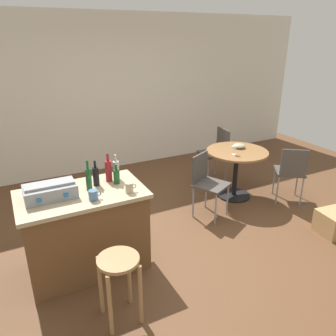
{
  "coord_description": "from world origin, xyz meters",
  "views": [
    {
      "loc": [
        -1.86,
        -2.92,
        2.31
      ],
      "look_at": [
        -0.2,
        0.3,
        0.85
      ],
      "focal_mm": 35.28,
      "sensor_mm": 36.0,
      "label": 1
    }
  ],
  "objects_px": {
    "bottle_3": "(116,170)",
    "wine_glass": "(234,147)",
    "folding_chair_far": "(216,150)",
    "cardboard_box": "(336,222)",
    "folding_chair_left": "(207,180)",
    "wooden_stool": "(119,274)",
    "folding_chair_near": "(291,170)",
    "serving_bowl": "(239,146)",
    "bottle_2": "(109,170)",
    "bottle_4": "(96,176)",
    "cup_0": "(129,188)",
    "bottle_1": "(117,176)",
    "bottle_0": "(89,179)",
    "toolbox": "(50,191)",
    "cup_1": "(93,195)",
    "dining_table": "(236,162)",
    "kitchen_island": "(85,231)"
  },
  "relations": [
    {
      "from": "dining_table",
      "to": "folding_chair_near",
      "type": "height_order",
      "value": "folding_chair_near"
    },
    {
      "from": "wooden_stool",
      "to": "wine_glass",
      "type": "xyz_separation_m",
      "value": [
        2.2,
        1.35,
        0.38
      ]
    },
    {
      "from": "cup_0",
      "to": "dining_table",
      "type": "bearing_deg",
      "value": 23.05
    },
    {
      "from": "bottle_2",
      "to": "bottle_4",
      "type": "xyz_separation_m",
      "value": [
        -0.15,
        -0.04,
        -0.02
      ]
    },
    {
      "from": "folding_chair_near",
      "to": "folding_chair_far",
      "type": "xyz_separation_m",
      "value": [
        -0.48,
        1.18,
        0.02
      ]
    },
    {
      "from": "toolbox",
      "to": "cup_1",
      "type": "height_order",
      "value": "toolbox"
    },
    {
      "from": "toolbox",
      "to": "bottle_1",
      "type": "height_order",
      "value": "bottle_1"
    },
    {
      "from": "cardboard_box",
      "to": "kitchen_island",
      "type": "bearing_deg",
      "value": 165.39
    },
    {
      "from": "folding_chair_far",
      "to": "toolbox",
      "type": "xyz_separation_m",
      "value": [
        -2.83,
        -1.29,
        0.43
      ]
    },
    {
      "from": "bottle_3",
      "to": "wine_glass",
      "type": "relative_size",
      "value": 1.9
    },
    {
      "from": "dining_table",
      "to": "folding_chair_left",
      "type": "distance_m",
      "value": 0.75
    },
    {
      "from": "kitchen_island",
      "to": "bottle_0",
      "type": "bearing_deg",
      "value": 10.53
    },
    {
      "from": "wooden_stool",
      "to": "serving_bowl",
      "type": "relative_size",
      "value": 3.47
    },
    {
      "from": "bottle_1",
      "to": "bottle_2",
      "type": "xyz_separation_m",
      "value": [
        -0.05,
        0.1,
        0.04
      ]
    },
    {
      "from": "cup_1",
      "to": "wine_glass",
      "type": "height_order",
      "value": "cup_1"
    },
    {
      "from": "wine_glass",
      "to": "bottle_0",
      "type": "bearing_deg",
      "value": -166.9
    },
    {
      "from": "folding_chair_near",
      "to": "bottle_2",
      "type": "xyz_separation_m",
      "value": [
        -2.69,
        0.01,
        0.49
      ]
    },
    {
      "from": "bottle_3",
      "to": "wine_glass",
      "type": "xyz_separation_m",
      "value": [
        1.86,
        0.36,
        -0.14
      ]
    },
    {
      "from": "folding_chair_left",
      "to": "folding_chair_near",
      "type": "bearing_deg",
      "value": -10.62
    },
    {
      "from": "bottle_0",
      "to": "bottle_4",
      "type": "relative_size",
      "value": 1.18
    },
    {
      "from": "folding_chair_near",
      "to": "folding_chair_far",
      "type": "relative_size",
      "value": 0.97
    },
    {
      "from": "folding_chair_far",
      "to": "serving_bowl",
      "type": "relative_size",
      "value": 4.88
    },
    {
      "from": "folding_chair_far",
      "to": "cardboard_box",
      "type": "distance_m",
      "value": 2.15
    },
    {
      "from": "folding_chair_near",
      "to": "bottle_2",
      "type": "relative_size",
      "value": 2.78
    },
    {
      "from": "folding_chair_left",
      "to": "wooden_stool",
      "type": "bearing_deg",
      "value": -144.25
    },
    {
      "from": "bottle_1",
      "to": "cup_0",
      "type": "xyz_separation_m",
      "value": [
        0.04,
        -0.26,
        -0.03
      ]
    },
    {
      "from": "bottle_1",
      "to": "cup_1",
      "type": "height_order",
      "value": "bottle_1"
    },
    {
      "from": "bottle_0",
      "to": "cup_1",
      "type": "relative_size",
      "value": 2.58
    },
    {
      "from": "kitchen_island",
      "to": "serving_bowl",
      "type": "xyz_separation_m",
      "value": [
        2.54,
        0.73,
        0.33
      ]
    },
    {
      "from": "folding_chair_far",
      "to": "serving_bowl",
      "type": "xyz_separation_m",
      "value": [
        -0.01,
        -0.58,
        0.25
      ]
    },
    {
      "from": "bottle_1",
      "to": "cardboard_box",
      "type": "relative_size",
      "value": 0.5
    },
    {
      "from": "folding_chair_left",
      "to": "serving_bowl",
      "type": "bearing_deg",
      "value": 24.17
    },
    {
      "from": "folding_chair_near",
      "to": "bottle_1",
      "type": "distance_m",
      "value": 2.68
    },
    {
      "from": "folding_chair_near",
      "to": "serving_bowl",
      "type": "height_order",
      "value": "folding_chair_near"
    },
    {
      "from": "bottle_1",
      "to": "wooden_stool",
      "type": "bearing_deg",
      "value": -109.45
    },
    {
      "from": "cup_0",
      "to": "wine_glass",
      "type": "distance_m",
      "value": 2.0
    },
    {
      "from": "kitchen_island",
      "to": "bottle_0",
      "type": "distance_m",
      "value": 0.57
    },
    {
      "from": "bottle_3",
      "to": "cup_0",
      "type": "xyz_separation_m",
      "value": [
        0.01,
        -0.37,
        -0.05
      ]
    },
    {
      "from": "bottle_1",
      "to": "bottle_0",
      "type": "bearing_deg",
      "value": -174.02
    },
    {
      "from": "bottle_3",
      "to": "wine_glass",
      "type": "height_order",
      "value": "bottle_3"
    },
    {
      "from": "bottle_4",
      "to": "bottle_2",
      "type": "bearing_deg",
      "value": 16.72
    },
    {
      "from": "folding_chair_left",
      "to": "wine_glass",
      "type": "height_order",
      "value": "wine_glass"
    },
    {
      "from": "kitchen_island",
      "to": "cup_0",
      "type": "distance_m",
      "value": 0.68
    },
    {
      "from": "bottle_2",
      "to": "cup_0",
      "type": "relative_size",
      "value": 2.69
    },
    {
      "from": "toolbox",
      "to": "bottle_4",
      "type": "relative_size",
      "value": 1.76
    },
    {
      "from": "cardboard_box",
      "to": "bottle_3",
      "type": "bearing_deg",
      "value": 159.74
    },
    {
      "from": "bottle_4",
      "to": "cup_1",
      "type": "bearing_deg",
      "value": -110.34
    },
    {
      "from": "cup_1",
      "to": "folding_chair_near",
      "type": "bearing_deg",
      "value": 6.56
    },
    {
      "from": "bottle_1",
      "to": "serving_bowl",
      "type": "bearing_deg",
      "value": 17.65
    },
    {
      "from": "dining_table",
      "to": "bottle_2",
      "type": "distance_m",
      "value": 2.2
    }
  ]
}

